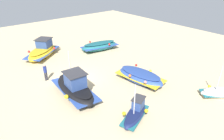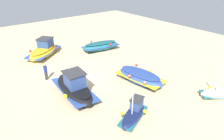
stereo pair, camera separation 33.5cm
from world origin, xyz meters
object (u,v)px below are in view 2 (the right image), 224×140
fishing_boat_1 (74,88)px  fishing_boat_5 (101,46)px  fishing_boat_3 (134,114)px  fishing_boat_4 (219,94)px  person_walking (46,71)px  fishing_boat_2 (140,77)px  fishing_boat_0 (44,50)px

fishing_boat_1 → fishing_boat_5: 10.68m
fishing_boat_3 → fishing_boat_4: (-2.36, -7.47, -0.18)m
person_walking → fishing_boat_1: bearing=-169.7°
fishing_boat_2 → fishing_boat_3: bearing=-58.0°
fishing_boat_4 → fishing_boat_0: bearing=151.2°
fishing_boat_3 → person_walking: size_ratio=1.92×
fishing_boat_1 → fishing_boat_2: 6.14m
fishing_boat_1 → fishing_boat_3: bearing=21.8°
fishing_boat_0 → fishing_boat_4: (-17.64, -7.94, -0.34)m
fishing_boat_0 → fishing_boat_1: bearing=-135.7°
fishing_boat_5 → fishing_boat_1: bearing=-128.4°
fishing_boat_4 → person_walking: size_ratio=1.89×
fishing_boat_2 → fishing_boat_5: bearing=159.5°
fishing_boat_1 → fishing_boat_2: size_ratio=1.11×
fishing_boat_4 → fishing_boat_2: bearing=157.1°
fishing_boat_1 → fishing_boat_3: size_ratio=1.70×
fishing_boat_0 → person_walking: 6.26m
fishing_boat_1 → fishing_boat_0: bearing=176.2°
fishing_boat_0 → fishing_boat_5: (-2.70, -6.55, -0.12)m
fishing_boat_2 → fishing_boat_5: size_ratio=0.97×
fishing_boat_0 → person_walking: (-5.90, 2.09, 0.26)m
fishing_boat_1 → fishing_boat_5: bearing=136.4°
fishing_boat_2 → fishing_boat_0: bearing=-167.1°
fishing_boat_2 → fishing_boat_4: 6.73m
fishing_boat_1 → fishing_boat_3: fishing_boat_1 is taller
fishing_boat_2 → fishing_boat_5: (9.13, -1.99, -0.01)m
fishing_boat_5 → fishing_boat_0: bearing=166.3°
fishing_boat_2 → fishing_boat_5: fishing_boat_2 is taller
fishing_boat_3 → fishing_boat_0: bearing=69.9°
fishing_boat_0 → fishing_boat_4: bearing=-104.1°
fishing_boat_5 → person_walking: 9.22m
fishing_boat_0 → fishing_boat_1: fishing_boat_1 is taller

